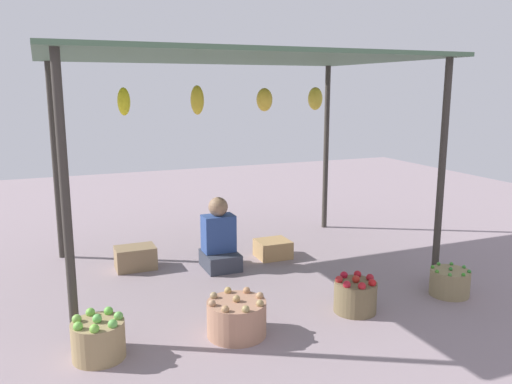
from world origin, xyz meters
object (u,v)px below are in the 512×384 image
basket_potatoes (237,318)px  wooden_crate_near_vendor (136,258)px  basket_green_chilies (450,282)px  vendor_person (219,241)px  basket_green_apples (98,339)px  basket_red_apples (355,296)px  wooden_crate_stacked_rear (273,249)px

basket_potatoes → wooden_crate_near_vendor: bearing=104.2°
basket_green_chilies → wooden_crate_near_vendor: basket_green_chilies is taller
vendor_person → basket_green_apples: (-1.43, -1.51, -0.15)m
vendor_person → basket_green_apples: 2.09m
basket_green_apples → basket_potatoes: size_ratio=0.81×
basket_potatoes → basket_red_apples: basket_potatoes is taller
wooden_crate_near_vendor → basket_green_chilies: bearing=-35.5°
basket_green_apples → wooden_crate_near_vendor: 1.91m
basket_potatoes → basket_green_chilies: basket_potatoes is taller
basket_green_apples → basket_potatoes: basket_green_apples is taller
basket_green_apples → basket_green_chilies: bearing=-0.8°
basket_potatoes → wooden_crate_stacked_rear: (1.06, 1.65, -0.04)m
basket_green_chilies → vendor_person: bearing=138.6°
vendor_person → wooden_crate_near_vendor: (-0.85, 0.31, -0.18)m
basket_green_chilies → wooden_crate_near_vendor: bearing=144.5°
wooden_crate_stacked_rear → vendor_person: bearing=-171.9°
wooden_crate_stacked_rear → basket_potatoes: bearing=-122.7°
basket_green_apples → wooden_crate_near_vendor: bearing=72.4°
basket_green_apples → basket_green_chilies: basket_green_apples is taller
basket_potatoes → basket_green_chilies: bearing=-0.1°
wooden_crate_stacked_rear → basket_green_apples: bearing=-142.7°
basket_red_apples → basket_green_chilies: 1.04m
wooden_crate_near_vendor → wooden_crate_stacked_rear: 1.55m
basket_red_apples → wooden_crate_near_vendor: size_ratio=0.88×
wooden_crate_near_vendor → wooden_crate_stacked_rear: wooden_crate_near_vendor is taller
vendor_person → basket_green_chilies: size_ratio=2.12×
vendor_person → wooden_crate_stacked_rear: (0.68, 0.10, -0.20)m
wooden_crate_near_vendor → wooden_crate_stacked_rear: bearing=-7.9°
basket_green_chilies → basket_potatoes: bearing=179.9°
basket_potatoes → basket_red_apples: (1.11, 0.02, 0.00)m
basket_green_chilies → basket_green_apples: bearing=179.2°
wooden_crate_stacked_rear → basket_green_chilies: bearing=-56.7°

